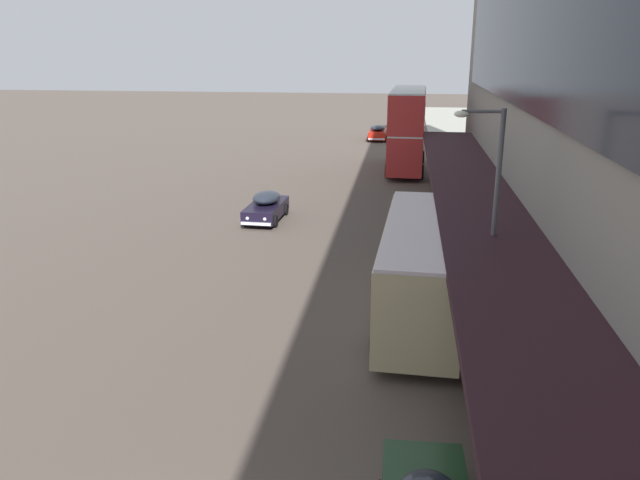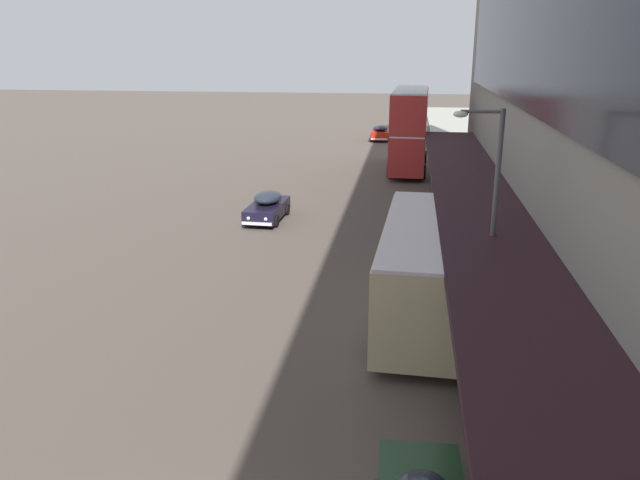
% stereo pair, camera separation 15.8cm
% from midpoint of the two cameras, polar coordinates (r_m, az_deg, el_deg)
% --- Properties ---
extents(transit_bus_kerbside_front, '(2.93, 9.71, 5.98)m').
position_cam_midpoint_polar(transit_bus_kerbside_front, '(47.35, 8.28, 10.16)').
color(transit_bus_kerbside_front, red).
rests_on(transit_bus_kerbside_front, ground).
extents(transit_bus_kerbside_rear, '(2.98, 9.55, 3.35)m').
position_cam_midpoint_polar(transit_bus_kerbside_rear, '(21.32, 9.29, -2.24)').
color(transit_bus_kerbside_rear, tan).
rests_on(transit_bus_kerbside_rear, ground).
extents(sedan_oncoming_front, '(1.89, 4.29, 1.53)m').
position_cam_midpoint_polar(sedan_oncoming_front, '(33.60, -4.70, 3.08)').
color(sedan_oncoming_front, black).
rests_on(sedan_oncoming_front, ground).
extents(sedan_trailing_mid, '(1.87, 4.39, 1.49)m').
position_cam_midpoint_polar(sedan_trailing_mid, '(63.36, 5.63, 9.76)').
color(sedan_trailing_mid, '#AD1D10').
rests_on(sedan_trailing_mid, ground).
extents(sedan_lead_near, '(1.83, 4.87, 1.50)m').
position_cam_midpoint_polar(sedan_lead_near, '(63.06, 8.29, 9.62)').
color(sedan_lead_near, olive).
rests_on(sedan_lead_near, ground).
extents(street_lamp, '(1.50, 0.28, 7.10)m').
position_cam_midpoint_polar(street_lamp, '(19.66, 15.43, 2.84)').
color(street_lamp, '#4C4C51').
rests_on(street_lamp, sidewalk_kerb).
extents(fire_hydrant, '(0.20, 0.40, 0.70)m').
position_cam_midpoint_polar(fire_hydrant, '(23.31, 14.47, -4.59)').
color(fire_hydrant, red).
rests_on(fire_hydrant, sidewalk_kerb).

